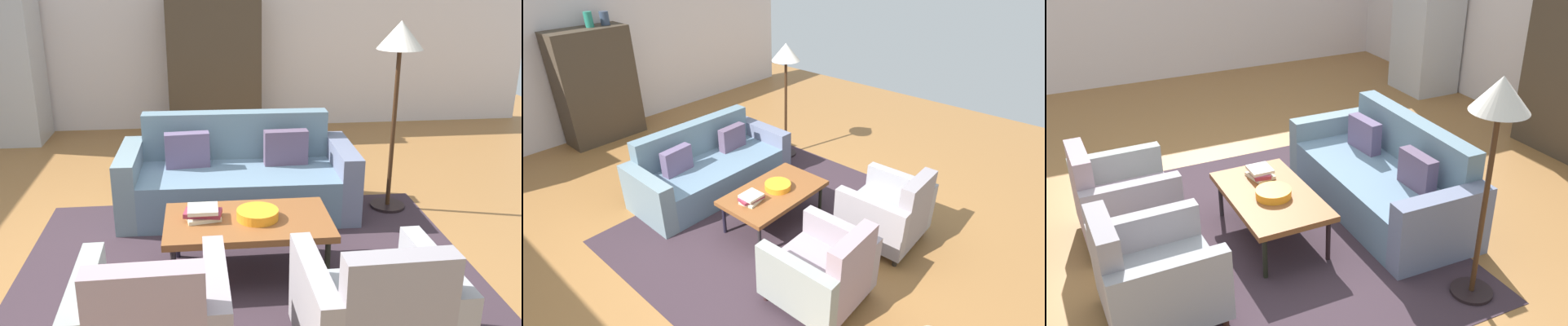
{
  "view_description": "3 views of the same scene",
  "coord_description": "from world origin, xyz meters",
  "views": [
    {
      "loc": [
        0.05,
        -3.65,
        2.16
      ],
      "look_at": [
        0.49,
        0.42,
        0.72
      ],
      "focal_mm": 38.83,
      "sensor_mm": 36.0,
      "label": 1
    },
    {
      "loc": [
        -2.54,
        -2.68,
        2.97
      ],
      "look_at": [
        0.6,
        0.09,
        0.68
      ],
      "focal_mm": 28.18,
      "sensor_mm": 36.0,
      "label": 2
    },
    {
      "loc": [
        4.37,
        -1.62,
        2.82
      ],
      "look_at": [
        0.62,
        0.25,
        0.78
      ],
      "focal_mm": 39.84,
      "sensor_mm": 36.0,
      "label": 3
    }
  ],
  "objects": [
    {
      "name": "armchair_left",
      "position": [
        -0.24,
        -1.13,
        0.34
      ],
      "size": [
        0.81,
        0.81,
        0.88
      ],
      "rotation": [
        0.0,
        0.0,
        0.02
      ],
      "color": "#352023",
      "rests_on": "ground"
    },
    {
      "name": "couch",
      "position": [
        0.36,
        1.22,
        0.29
      ],
      "size": [
        2.12,
        0.94,
        0.86
      ],
      "rotation": [
        0.0,
        0.0,
        3.12
      ],
      "color": "slate",
      "rests_on": "ground"
    },
    {
      "name": "ground_plane",
      "position": [
        0.0,
        0.0,
        0.0
      ],
      "size": [
        11.21,
        11.21,
        0.0
      ],
      "primitive_type": "plane",
      "color": "#986636"
    },
    {
      "name": "area_rug",
      "position": [
        0.36,
        0.08,
        0.0
      ],
      "size": [
        3.4,
        2.6,
        0.01
      ],
      "primitive_type": "cube",
      "color": "#362830",
      "rests_on": "ground"
    },
    {
      "name": "book_stack",
      "position": [
        0.03,
        0.07,
        0.48
      ],
      "size": [
        0.29,
        0.22,
        0.09
      ],
      "color": "beige",
      "rests_on": "coffee_table"
    },
    {
      "name": "floor_lamp",
      "position": [
        1.76,
        1.08,
        1.44
      ],
      "size": [
        0.4,
        0.4,
        1.72
      ],
      "color": "black",
      "rests_on": "ground"
    },
    {
      "name": "fruit_bowl",
      "position": [
        0.42,
        0.03,
        0.47
      ],
      "size": [
        0.3,
        0.3,
        0.07
      ],
      "primitive_type": "cylinder",
      "color": "orange",
      "rests_on": "coffee_table"
    },
    {
      "name": "armchair_right",
      "position": [
        0.96,
        -1.13,
        0.34
      ],
      "size": [
        0.82,
        0.82,
        0.88
      ],
      "rotation": [
        0.0,
        0.0,
        0.02
      ],
      "color": "#2F1B1A",
      "rests_on": "ground"
    },
    {
      "name": "refrigerator",
      "position": [
        -2.37,
        3.69,
        0.93
      ],
      "size": [
        0.8,
        0.73,
        1.85
      ],
      "color": "#B7BABF",
      "rests_on": "ground"
    },
    {
      "name": "coffee_table",
      "position": [
        0.36,
        0.03,
        0.4
      ],
      "size": [
        1.2,
        0.7,
        0.43
      ],
      "color": "black",
      "rests_on": "ground"
    }
  ]
}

